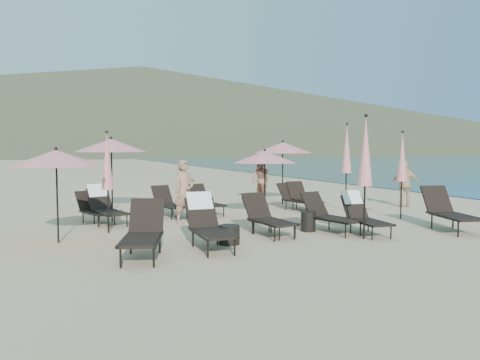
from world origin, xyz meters
name	(u,v)px	position (x,y,z in m)	size (l,w,h in m)	color
ground	(316,237)	(0.00, 0.00, 0.00)	(800.00, 800.00, 0.00)	#D6BA8C
volcanic_headland	(160,111)	(71.37, 302.62, 26.49)	(690.00, 690.00, 55.00)	brown
lounger_0	(143,231)	(-4.05, -0.34, 0.48)	(1.23, 1.91, 1.03)	black
lounger_1	(207,222)	(-2.67, -0.06, 0.52)	(0.73, 1.78, 1.09)	black
lounger_2	(267,217)	(-0.93, 0.66, 0.44)	(0.71, 1.66, 0.94)	black
lounger_3	(268,218)	(-0.89, 0.71, 0.40)	(0.87, 1.59, 0.86)	black
lounger_4	(363,214)	(1.26, -0.07, 0.47)	(0.78, 1.64, 0.98)	black
lounger_5	(449,211)	(3.49, -0.59, 0.49)	(1.19, 1.96, 1.06)	black
lounger_6	(95,209)	(-4.44, 4.09, 0.39)	(1.00, 1.57, 0.84)	black
lounger_7	(105,205)	(-4.19, 3.88, 0.50)	(0.97, 1.75, 1.04)	black
lounger_8	(169,202)	(-2.25, 4.57, 0.41)	(0.83, 1.61, 0.88)	black
lounger_9	(205,201)	(-1.14, 4.47, 0.42)	(0.81, 1.63, 0.90)	black
lounger_10	(303,197)	(2.14, 4.10, 0.42)	(0.71, 1.61, 0.91)	black
lounger_11	(296,198)	(1.91, 4.16, 0.41)	(0.88, 1.59, 0.87)	black
lounger_12	(329,214)	(0.63, 0.41, 0.44)	(0.92, 1.71, 0.93)	black
umbrella_open_0	(56,158)	(-5.46, 1.67, 1.83)	(1.92, 1.92, 2.07)	black
umbrella_open_1	(265,157)	(0.13, 2.91, 1.78)	(1.87, 1.87, 2.02)	black
umbrella_open_2	(111,145)	(-3.71, 5.86, 2.12)	(2.22, 2.22, 2.39)	black
umbrella_open_3	(283,148)	(2.34, 5.86, 2.04)	(2.15, 2.15, 2.31)	black
umbrella_closed_0	(365,152)	(0.86, -0.62, 1.95)	(0.33, 0.33, 2.80)	black
umbrella_closed_1	(347,149)	(3.42, 3.53, 1.99)	(0.33, 0.33, 2.86)	black
umbrella_closed_2	(107,162)	(-4.31, 2.39, 1.71)	(0.29, 0.29, 2.46)	black
umbrella_closed_3	(402,158)	(3.72, 1.34, 1.77)	(0.30, 0.30, 2.54)	black
side_table_0	(229,235)	(-2.14, 0.05, 0.20)	(0.44, 0.44, 0.41)	black
side_table_1	(308,221)	(0.23, 0.71, 0.24)	(0.37, 0.37, 0.49)	black
beachgoer_a	(185,192)	(-2.19, 3.11, 0.86)	(0.63, 0.41, 1.72)	#A17057
beachgoer_b	(261,180)	(1.84, 6.65, 0.84)	(0.82, 0.64, 1.68)	#A36954
beachgoer_c	(405,184)	(5.78, 3.37, 0.80)	(0.93, 0.39, 1.59)	tan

